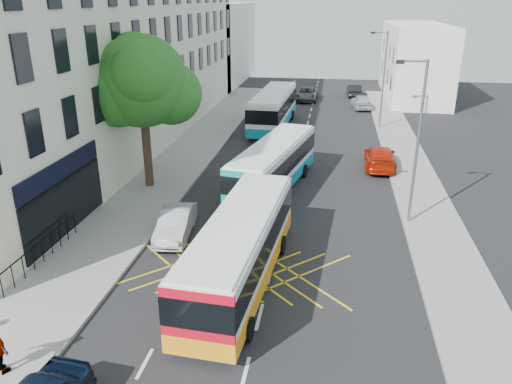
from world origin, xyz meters
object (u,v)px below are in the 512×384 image
at_px(bus_near, 240,249).
at_px(parked_car_silver, 176,224).
at_px(lamp_near, 417,135).
at_px(distant_car_dark, 354,90).
at_px(bus_far, 273,108).
at_px(distant_car_grey, 307,94).
at_px(lamp_far, 383,75).
at_px(street_tree, 141,82).
at_px(distant_car_silver, 361,102).
at_px(bus_mid, 274,165).
at_px(red_hatchback, 380,157).

bearing_deg(bus_near, parked_car_silver, 140.58).
height_order(lamp_near, distant_car_dark, lamp_near).
relative_size(lamp_near, bus_far, 0.71).
distance_m(lamp_near, distant_car_grey, 32.79).
xyz_separation_m(lamp_far, distant_car_grey, (-6.99, 11.80, -3.91)).
relative_size(street_tree, lamp_near, 1.10).
height_order(parked_car_silver, distant_car_silver, distant_car_silver).
bearing_deg(distant_car_grey, parked_car_silver, -95.52).
height_order(street_tree, lamp_near, street_tree).
bearing_deg(lamp_far, distant_car_silver, 97.99).
height_order(lamp_near, distant_car_grey, lamp_near).
distance_m(lamp_far, bus_near, 27.97).
bearing_deg(bus_far, bus_mid, -80.40).
xyz_separation_m(lamp_near, parked_car_silver, (-11.11, -3.19, -3.95)).
bearing_deg(bus_mid, bus_near, -78.64).
distance_m(street_tree, bus_near, 13.18).
height_order(distant_car_grey, distant_car_dark, distant_car_grey).
bearing_deg(distant_car_grey, red_hatchback, -73.37).
relative_size(bus_far, parked_car_silver, 2.79).
bearing_deg(parked_car_silver, bus_far, 79.43).
xyz_separation_m(parked_car_silver, red_hatchback, (10.42, 12.17, 0.05)).
height_order(lamp_near, parked_car_silver, lamp_near).
relative_size(lamp_far, distant_car_silver, 1.87).
distance_m(bus_mid, parked_car_silver, 8.03).
xyz_separation_m(bus_mid, parked_car_silver, (-3.85, -7.00, -0.83)).
relative_size(bus_far, distant_car_silver, 2.65).
bearing_deg(distant_car_dark, parked_car_silver, 73.44).
bearing_deg(parked_car_silver, distant_car_silver, 66.84).
bearing_deg(bus_near, red_hatchback, 71.55).
bearing_deg(lamp_far, bus_far, -174.07).
relative_size(lamp_far, distant_car_dark, 1.90).
height_order(lamp_far, distant_car_grey, lamp_far).
distance_m(bus_near, bus_far, 25.95).
relative_size(bus_near, distant_car_silver, 2.44).
bearing_deg(parked_car_silver, distant_car_dark, 70.63).
relative_size(bus_near, parked_car_silver, 2.58).
distance_m(bus_near, distant_car_dark, 42.25).
bearing_deg(lamp_far, street_tree, -130.81).
height_order(lamp_near, distant_car_silver, lamp_near).
xyz_separation_m(street_tree, distant_car_dark, (12.99, 32.08, -5.60)).
bearing_deg(distant_car_silver, lamp_far, 91.01).
height_order(bus_far, distant_car_dark, bus_far).
height_order(bus_near, distant_car_grey, bus_near).
height_order(red_hatchback, distant_car_dark, red_hatchback).
distance_m(street_tree, distant_car_silver, 29.20).
xyz_separation_m(lamp_far, red_hatchback, (-0.70, -11.01, -3.90)).
bearing_deg(bus_near, distant_car_dark, 86.60).
xyz_separation_m(street_tree, bus_far, (5.54, 16.08, -4.64)).
distance_m(bus_far, distant_car_grey, 12.97).
distance_m(lamp_near, red_hatchback, 9.82).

